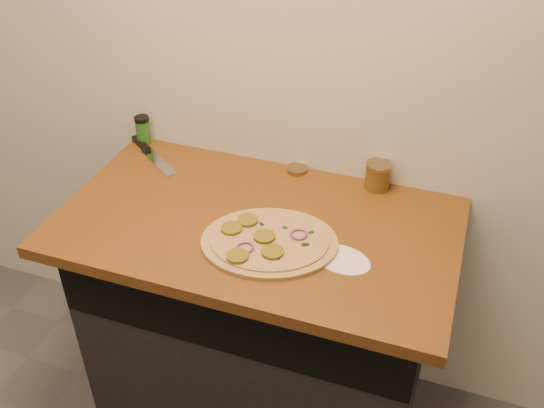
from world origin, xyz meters
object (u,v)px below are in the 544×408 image
at_px(pizza, 268,241).
at_px(chefs_knife, 149,152).
at_px(salsa_jar, 378,176).
at_px(spice_shaker, 143,130).

height_order(pizza, chefs_knife, pizza).
xyz_separation_m(chefs_knife, salsa_jar, (0.80, 0.05, 0.04)).
relative_size(chefs_knife, spice_shaker, 2.51).
height_order(salsa_jar, spice_shaker, spice_shaker).
distance_m(pizza, spice_shaker, 0.74).
bearing_deg(pizza, chefs_knife, 149.55).
xyz_separation_m(pizza, salsa_jar, (0.23, 0.39, 0.04)).
relative_size(salsa_jar, spice_shaker, 0.88).
bearing_deg(spice_shaker, salsa_jar, -0.56).
distance_m(chefs_knife, spice_shaker, 0.10).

